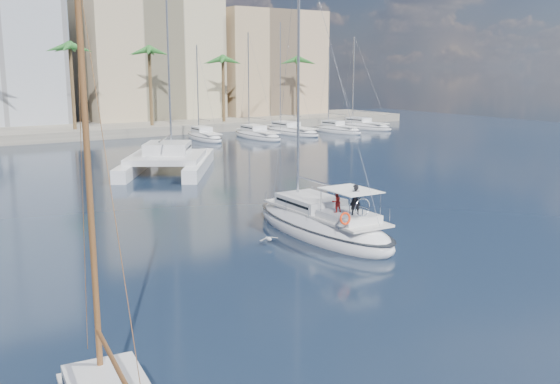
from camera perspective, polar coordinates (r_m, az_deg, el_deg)
ground at (r=28.76m, az=-0.71°, el=-6.75°), size 160.00×160.00×0.00m
quay at (r=85.73m, az=-23.34°, el=4.85°), size 120.00×14.00×1.20m
building_beige at (r=100.03m, az=-12.01°, el=11.73°), size 20.00×14.00×20.00m
building_tan_right at (r=107.26m, az=-1.40°, el=11.39°), size 18.00×12.00×18.00m
palm_centre at (r=81.39m, az=-23.36°, el=11.40°), size 3.60×3.60×12.30m
palm_right at (r=93.70m, az=-2.01°, el=12.17°), size 3.60×3.60×12.30m
main_sloop at (r=34.07m, az=3.81°, el=-2.97°), size 4.06×11.59×17.02m
catamaran at (r=55.24m, az=-10.25°, el=3.10°), size 12.85×14.85×19.31m
seagull at (r=31.95m, az=-1.05°, el=-4.29°), size 1.08×0.46×0.20m
moored_yacht_a at (r=78.68m, az=-6.91°, el=4.75°), size 3.37×9.52×11.90m
moored_yacht_b at (r=80.05m, az=-2.09°, el=4.94°), size 3.32×10.83×13.72m
moored_yacht_c at (r=85.21m, az=0.97°, el=5.34°), size 3.98×12.33×15.54m
moored_yacht_d at (r=87.45m, az=5.25°, el=5.45°), size 3.52×9.55×11.90m
moored_yacht_e at (r=93.12m, az=7.63°, el=5.75°), size 4.61×11.11×13.72m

